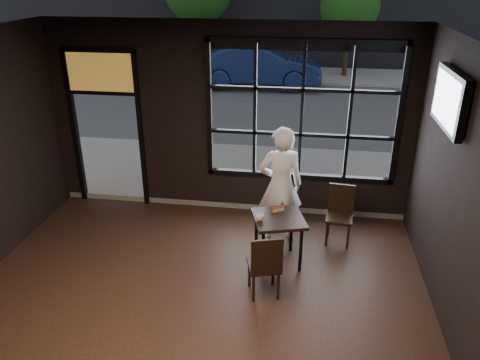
% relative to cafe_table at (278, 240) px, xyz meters
% --- Properties ---
extents(floor, '(6.00, 7.00, 0.02)m').
position_rel_cafe_table_xyz_m(floor, '(-0.98, -1.95, -0.38)').
color(floor, black).
rests_on(floor, ground).
extents(ceiling, '(6.00, 7.00, 0.02)m').
position_rel_cafe_table_xyz_m(ceiling, '(-0.98, -1.95, 2.84)').
color(ceiling, black).
rests_on(ceiling, ground).
extents(window_frame, '(3.06, 0.12, 2.28)m').
position_rel_cafe_table_xyz_m(window_frame, '(0.22, 1.55, 1.43)').
color(window_frame, black).
rests_on(window_frame, ground).
extents(stained_transom, '(1.20, 0.06, 0.70)m').
position_rel_cafe_table_xyz_m(stained_transom, '(-3.08, 1.55, 1.98)').
color(stained_transom, orange).
rests_on(stained_transom, ground).
extents(street_asphalt, '(60.00, 41.00, 0.04)m').
position_rel_cafe_table_xyz_m(street_asphalt, '(-0.98, 22.05, -0.39)').
color(street_asphalt, '#545456').
rests_on(street_asphalt, ground).
extents(cafe_table, '(0.85, 0.85, 0.74)m').
position_rel_cafe_table_xyz_m(cafe_table, '(0.00, 0.00, 0.00)').
color(cafe_table, black).
rests_on(cafe_table, floor).
extents(chair_near, '(0.49, 0.49, 0.91)m').
position_rel_cafe_table_xyz_m(chair_near, '(-0.13, -0.73, 0.09)').
color(chair_near, black).
rests_on(chair_near, floor).
extents(chair_window, '(0.43, 0.43, 0.91)m').
position_rel_cafe_table_xyz_m(chair_window, '(0.88, 0.68, 0.08)').
color(chair_window, black).
rests_on(chair_window, floor).
extents(man, '(0.75, 0.58, 1.84)m').
position_rel_cafe_table_xyz_m(man, '(-0.03, 0.65, 0.55)').
color(man, silver).
rests_on(man, floor).
extents(hotdog, '(0.21, 0.17, 0.06)m').
position_rel_cafe_table_xyz_m(hotdog, '(-0.03, 0.19, 0.39)').
color(hotdog, tan).
rests_on(hotdog, cafe_table).
extents(cup, '(0.17, 0.17, 0.10)m').
position_rel_cafe_table_xyz_m(cup, '(-0.26, -0.13, 0.41)').
color(cup, silver).
rests_on(cup, cafe_table).
extents(tv, '(0.13, 1.17, 0.68)m').
position_rel_cafe_table_xyz_m(tv, '(1.95, -0.04, 2.11)').
color(tv, black).
rests_on(tv, wall_right).
extents(navy_car, '(4.36, 1.62, 1.42)m').
position_rel_cafe_table_xyz_m(navy_car, '(-1.46, 10.79, 0.44)').
color(navy_car, navy).
rests_on(navy_car, street_asphalt).
extents(maroon_car, '(4.40, 1.78, 1.50)m').
position_rel_cafe_table_xyz_m(maroon_car, '(-5.34, 10.41, 0.48)').
color(maroon_car, '#39140B').
rests_on(maroon_car, street_asphalt).
extents(tree_right, '(2.19, 2.19, 3.73)m').
position_rel_cafe_table_xyz_m(tree_right, '(1.63, 13.05, 2.26)').
color(tree_right, '#332114').
rests_on(tree_right, street_asphalt).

